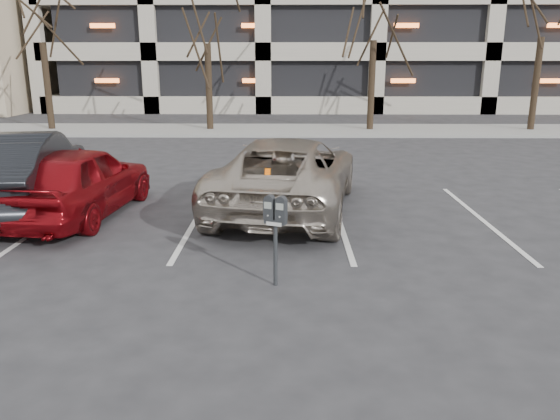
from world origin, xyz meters
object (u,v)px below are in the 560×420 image
(parking_meter, at_px, (275,219))
(car_red, at_px, (78,181))
(car_dark, at_px, (18,172))
(suv_silver, at_px, (287,174))

(parking_meter, relative_size, car_red, 0.30)
(parking_meter, xyz_separation_m, car_dark, (-5.29, 3.76, -0.13))
(suv_silver, xyz_separation_m, car_dark, (-5.45, -0.25, 0.08))
(car_red, bearing_deg, suv_silver, -166.15)
(parking_meter, distance_m, car_dark, 6.49)
(parking_meter, height_order, car_red, car_red)
(suv_silver, xyz_separation_m, car_red, (-4.11, -0.59, -0.03))
(suv_silver, relative_size, car_dark, 1.15)
(parking_meter, bearing_deg, suv_silver, 109.47)
(parking_meter, bearing_deg, car_red, 160.90)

